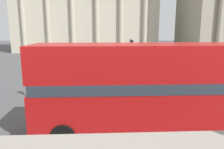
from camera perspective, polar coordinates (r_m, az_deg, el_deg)
double_decker_bus at (r=9.93m, az=9.28°, el=-2.72°), size 10.10×2.68×4.13m
traffic_light_near at (r=15.20m, az=-19.18°, el=2.39°), size 0.42×0.24×3.80m
traffic_light_mid at (r=23.17m, az=4.95°, el=5.96°), size 0.42×0.24×3.82m
pedestrian_blue at (r=19.22m, az=9.93°, el=-0.11°), size 0.32×0.32×1.59m
pedestrian_white at (r=19.19m, az=-15.03°, el=-0.29°), size 0.32×0.32×1.62m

